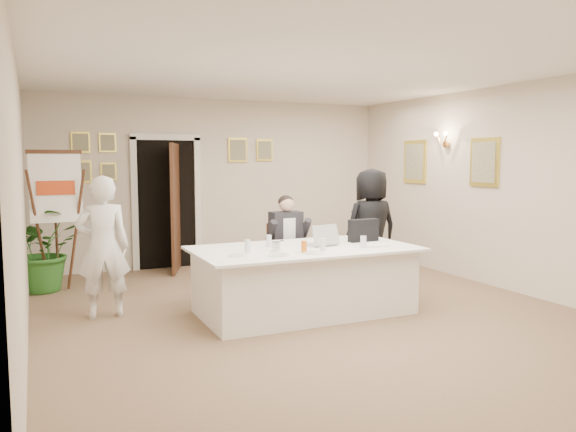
# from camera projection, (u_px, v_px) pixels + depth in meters

# --- Properties ---
(floor) EXTENTS (7.00, 7.00, 0.00)m
(floor) POSITION_uv_depth(u_px,v_px,m) (310.00, 313.00, 6.57)
(floor) COLOR #796345
(floor) RESTS_ON ground
(ceiling) EXTENTS (6.00, 7.00, 0.02)m
(ceiling) POSITION_uv_depth(u_px,v_px,m) (311.00, 69.00, 6.29)
(ceiling) COLOR white
(ceiling) RESTS_ON wall_back
(wall_back) EXTENTS (6.00, 0.10, 2.80)m
(wall_back) POSITION_uv_depth(u_px,v_px,m) (218.00, 182.00, 9.60)
(wall_back) COLOR beige
(wall_back) RESTS_ON floor
(wall_left) EXTENTS (0.10, 7.00, 2.80)m
(wall_left) POSITION_uv_depth(u_px,v_px,m) (21.00, 202.00, 5.19)
(wall_left) COLOR beige
(wall_left) RESTS_ON floor
(wall_right) EXTENTS (0.10, 7.00, 2.80)m
(wall_right) POSITION_uv_depth(u_px,v_px,m) (506.00, 188.00, 7.66)
(wall_right) COLOR beige
(wall_right) RESTS_ON floor
(doorway) EXTENTS (1.14, 0.86, 2.20)m
(doorway) POSITION_uv_depth(u_px,v_px,m) (170.00, 205.00, 9.11)
(doorway) COLOR black
(doorway) RESTS_ON floor
(pictures_back_wall) EXTENTS (3.40, 0.06, 0.80)m
(pictures_back_wall) POSITION_uv_depth(u_px,v_px,m) (172.00, 156.00, 9.19)
(pictures_back_wall) COLOR #E7D14E
(pictures_back_wall) RESTS_ON wall_back
(pictures_right_wall) EXTENTS (0.06, 2.20, 0.80)m
(pictures_right_wall) POSITION_uv_depth(u_px,v_px,m) (446.00, 162.00, 8.70)
(pictures_right_wall) COLOR #E7D14E
(pictures_right_wall) RESTS_ON wall_right
(wall_sconce) EXTENTS (0.20, 0.30, 0.24)m
(wall_sconce) POSITION_uv_depth(u_px,v_px,m) (443.00, 139.00, 8.64)
(wall_sconce) COLOR #C4813F
(wall_sconce) RESTS_ON wall_right
(conference_table) EXTENTS (2.56, 1.37, 0.78)m
(conference_table) POSITION_uv_depth(u_px,v_px,m) (304.00, 280.00, 6.55)
(conference_table) COLOR white
(conference_table) RESTS_ON floor
(seated_man) EXTENTS (0.61, 0.65, 1.33)m
(seated_man) POSITION_uv_depth(u_px,v_px,m) (287.00, 244.00, 7.47)
(seated_man) COLOR black
(seated_man) RESTS_ON floor
(flip_chart) EXTENTS (0.65, 0.42, 1.87)m
(flip_chart) POSITION_uv_depth(u_px,v_px,m) (57.00, 228.00, 7.55)
(flip_chart) COLOR #371B11
(flip_chart) RESTS_ON floor
(standing_man) EXTENTS (0.61, 0.42, 1.61)m
(standing_man) POSITION_uv_depth(u_px,v_px,m) (103.00, 247.00, 6.33)
(standing_man) COLOR silver
(standing_man) RESTS_ON floor
(standing_woman) EXTENTS (0.83, 0.55, 1.67)m
(standing_woman) POSITION_uv_depth(u_px,v_px,m) (371.00, 228.00, 7.88)
(standing_woman) COLOR black
(standing_woman) RESTS_ON floor
(potted_palm) EXTENTS (1.26, 1.18, 1.14)m
(potted_palm) POSITION_uv_depth(u_px,v_px,m) (43.00, 250.00, 7.62)
(potted_palm) COLOR #286521
(potted_palm) RESTS_ON floor
(laptop) EXTENTS (0.40, 0.42, 0.28)m
(laptop) POSITION_uv_depth(u_px,v_px,m) (321.00, 233.00, 6.67)
(laptop) COLOR #B7BABC
(laptop) RESTS_ON conference_table
(laptop_bag) EXTENTS (0.40, 0.14, 0.28)m
(laptop_bag) POSITION_uv_depth(u_px,v_px,m) (363.00, 230.00, 6.96)
(laptop_bag) COLOR black
(laptop_bag) RESTS_ON conference_table
(paper_stack) EXTENTS (0.34, 0.28, 0.03)m
(paper_stack) POSITION_uv_depth(u_px,v_px,m) (375.00, 245.00, 6.58)
(paper_stack) COLOR white
(paper_stack) RESTS_ON conference_table
(plate_left) EXTENTS (0.25, 0.25, 0.01)m
(plate_left) POSITION_uv_depth(u_px,v_px,m) (238.00, 256.00, 5.91)
(plate_left) COLOR white
(plate_left) RESTS_ON conference_table
(plate_mid) EXTENTS (0.27, 0.27, 0.01)m
(plate_mid) POSITION_uv_depth(u_px,v_px,m) (279.00, 255.00, 5.94)
(plate_mid) COLOR white
(plate_mid) RESTS_ON conference_table
(plate_near) EXTENTS (0.28, 0.28, 0.01)m
(plate_near) POSITION_uv_depth(u_px,v_px,m) (314.00, 253.00, 6.08)
(plate_near) COLOR white
(plate_near) RESTS_ON conference_table
(glass_a) EXTENTS (0.07, 0.07, 0.14)m
(glass_a) POSITION_uv_depth(u_px,v_px,m) (247.00, 246.00, 6.16)
(glass_a) COLOR silver
(glass_a) RESTS_ON conference_table
(glass_b) EXTENTS (0.08, 0.08, 0.14)m
(glass_b) POSITION_uv_depth(u_px,v_px,m) (323.00, 245.00, 6.24)
(glass_b) COLOR silver
(glass_b) RESTS_ON conference_table
(glass_c) EXTENTS (0.09, 0.09, 0.14)m
(glass_c) POSITION_uv_depth(u_px,v_px,m) (363.00, 242.00, 6.46)
(glass_c) COLOR silver
(glass_c) RESTS_ON conference_table
(glass_d) EXTENTS (0.07, 0.07, 0.14)m
(glass_d) POSITION_uv_depth(u_px,v_px,m) (269.00, 241.00, 6.55)
(glass_d) COLOR silver
(glass_d) RESTS_ON conference_table
(oj_glass) EXTENTS (0.07, 0.07, 0.13)m
(oj_glass) POSITION_uv_depth(u_px,v_px,m) (304.00, 247.00, 6.13)
(oj_glass) COLOR orange
(oj_glass) RESTS_ON conference_table
(steel_jug) EXTENTS (0.12, 0.12, 0.11)m
(steel_jug) POSITION_uv_depth(u_px,v_px,m) (276.00, 247.00, 6.20)
(steel_jug) COLOR silver
(steel_jug) RESTS_ON conference_table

